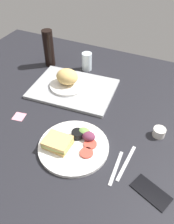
{
  "coord_description": "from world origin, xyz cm",
  "views": [
    {
      "loc": [
        36.53,
        -71.88,
        79.1
      ],
      "look_at": [
        2.0,
        3.0,
        4.0
      ],
      "focal_mm": 37.41,
      "sensor_mm": 36.0,
      "label": 1
    }
  ],
  "objects_px": {
    "bread_plate_near": "(67,80)",
    "espresso_cup": "(159,132)",
    "fork": "(116,168)",
    "knife": "(126,163)",
    "drinking_glass": "(87,62)",
    "soda_bottle": "(49,48)",
    "cell_phone": "(151,192)",
    "sticky_note": "(19,116)",
    "serving_tray": "(73,89)",
    "plate_with_salad": "(73,144)"
  },
  "relations": [
    {
      "from": "soda_bottle",
      "to": "knife",
      "type": "xyz_separation_m",
      "value": [
        0.68,
        -0.53,
        -0.11
      ]
    },
    {
      "from": "sticky_note",
      "to": "bread_plate_near",
      "type": "bearing_deg",
      "value": 71.37
    },
    {
      "from": "soda_bottle",
      "to": "espresso_cup",
      "type": "distance_m",
      "value": 0.84
    },
    {
      "from": "cell_phone",
      "to": "sticky_note",
      "type": "bearing_deg",
      "value": -168.77
    },
    {
      "from": "espresso_cup",
      "to": "drinking_glass",
      "type": "bearing_deg",
      "value": 144.94
    },
    {
      "from": "drinking_glass",
      "to": "espresso_cup",
      "type": "distance_m",
      "value": 0.65
    },
    {
      "from": "bread_plate_near",
      "to": "drinking_glass",
      "type": "xyz_separation_m",
      "value": [
        0.02,
        0.22,
        -0.0
      ]
    },
    {
      "from": "serving_tray",
      "to": "drinking_glass",
      "type": "xyz_separation_m",
      "value": [
        -0.02,
        0.23,
        0.05
      ]
    },
    {
      "from": "knife",
      "to": "cell_phone",
      "type": "distance_m",
      "value": 0.15
    },
    {
      "from": "soda_bottle",
      "to": "serving_tray",
      "type": "bearing_deg",
      "value": -34.95
    },
    {
      "from": "drinking_glass",
      "to": "soda_bottle",
      "type": "xyz_separation_m",
      "value": [
        -0.24,
        -0.05,
        0.06
      ]
    },
    {
      "from": "drinking_glass",
      "to": "knife",
      "type": "height_order",
      "value": "drinking_glass"
    },
    {
      "from": "plate_with_salad",
      "to": "espresso_cup",
      "type": "distance_m",
      "value": 0.39
    },
    {
      "from": "bread_plate_near",
      "to": "plate_with_salad",
      "type": "bearing_deg",
      "value": -59.01
    },
    {
      "from": "soda_bottle",
      "to": "cell_phone",
      "type": "bearing_deg",
      "value": -37.56
    },
    {
      "from": "knife",
      "to": "sticky_note",
      "type": "bearing_deg",
      "value": 89.9
    },
    {
      "from": "bread_plate_near",
      "to": "espresso_cup",
      "type": "height_order",
      "value": "bread_plate_near"
    },
    {
      "from": "soda_bottle",
      "to": "cell_phone",
      "type": "xyz_separation_m",
      "value": [
        0.8,
        -0.62,
        -0.11
      ]
    },
    {
      "from": "drinking_glass",
      "to": "soda_bottle",
      "type": "bearing_deg",
      "value": -169.14
    },
    {
      "from": "soda_bottle",
      "to": "espresso_cup",
      "type": "relative_size",
      "value": 4.06
    },
    {
      "from": "bread_plate_near",
      "to": "plate_with_salad",
      "type": "height_order",
      "value": "bread_plate_near"
    },
    {
      "from": "espresso_cup",
      "to": "fork",
      "type": "xyz_separation_m",
      "value": [
        -0.12,
        -0.25,
        -0.02
      ]
    },
    {
      "from": "soda_bottle",
      "to": "knife",
      "type": "height_order",
      "value": "soda_bottle"
    },
    {
      "from": "serving_tray",
      "to": "fork",
      "type": "height_order",
      "value": "serving_tray"
    },
    {
      "from": "fork",
      "to": "serving_tray",
      "type": "bearing_deg",
      "value": 42.15
    },
    {
      "from": "drinking_glass",
      "to": "cell_phone",
      "type": "relative_size",
      "value": 0.77
    },
    {
      "from": "drinking_glass",
      "to": "sticky_note",
      "type": "height_order",
      "value": "drinking_glass"
    },
    {
      "from": "drinking_glass",
      "to": "espresso_cup",
      "type": "height_order",
      "value": "drinking_glass"
    },
    {
      "from": "plate_with_salad",
      "to": "sticky_note",
      "type": "bearing_deg",
      "value": 170.03
    },
    {
      "from": "serving_tray",
      "to": "soda_bottle",
      "type": "bearing_deg",
      "value": 145.05
    },
    {
      "from": "drinking_glass",
      "to": "soda_bottle",
      "type": "distance_m",
      "value": 0.25
    },
    {
      "from": "bread_plate_near",
      "to": "sticky_note",
      "type": "relative_size",
      "value": 3.61
    },
    {
      "from": "fork",
      "to": "soda_bottle",
      "type": "bearing_deg",
      "value": 45.75
    },
    {
      "from": "espresso_cup",
      "to": "knife",
      "type": "bearing_deg",
      "value": -112.58
    },
    {
      "from": "bread_plate_near",
      "to": "drinking_glass",
      "type": "relative_size",
      "value": 1.83
    },
    {
      "from": "bread_plate_near",
      "to": "plate_with_salad",
      "type": "xyz_separation_m",
      "value": [
        0.22,
        -0.37,
        -0.04
      ]
    },
    {
      "from": "espresso_cup",
      "to": "knife",
      "type": "xyz_separation_m",
      "value": [
        -0.09,
        -0.21,
        -0.02
      ]
    },
    {
      "from": "espresso_cup",
      "to": "fork",
      "type": "distance_m",
      "value": 0.27
    },
    {
      "from": "plate_with_salad",
      "to": "sticky_note",
      "type": "height_order",
      "value": "plate_with_salad"
    },
    {
      "from": "bread_plate_near",
      "to": "knife",
      "type": "distance_m",
      "value": 0.58
    },
    {
      "from": "drinking_glass",
      "to": "sticky_note",
      "type": "distance_m",
      "value": 0.55
    },
    {
      "from": "drinking_glass",
      "to": "cell_phone",
      "type": "bearing_deg",
      "value": -49.61
    },
    {
      "from": "soda_bottle",
      "to": "espresso_cup",
      "type": "bearing_deg",
      "value": -22.97
    },
    {
      "from": "cell_phone",
      "to": "espresso_cup",
      "type": "bearing_deg",
      "value": 118.69
    },
    {
      "from": "fork",
      "to": "knife",
      "type": "bearing_deg",
      "value": -39.88
    },
    {
      "from": "drinking_glass",
      "to": "fork",
      "type": "relative_size",
      "value": 0.65
    },
    {
      "from": "serving_tray",
      "to": "drinking_glass",
      "type": "height_order",
      "value": "drinking_glass"
    },
    {
      "from": "serving_tray",
      "to": "fork",
      "type": "relative_size",
      "value": 2.65
    },
    {
      "from": "plate_with_salad",
      "to": "knife",
      "type": "bearing_deg",
      "value": 3.86
    },
    {
      "from": "drinking_glass",
      "to": "fork",
      "type": "height_order",
      "value": "drinking_glass"
    }
  ]
}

